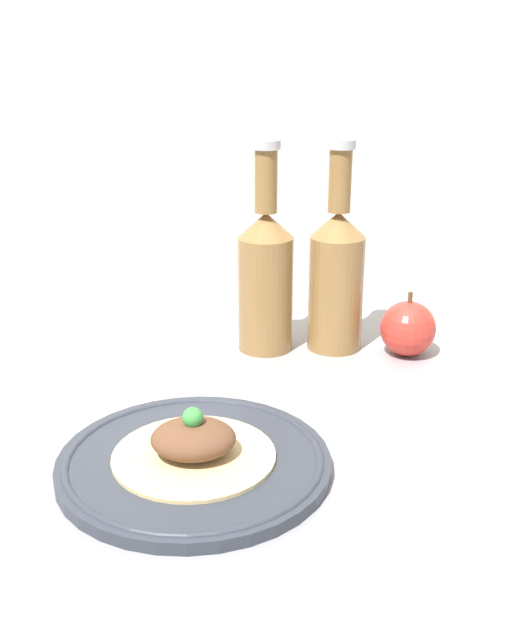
{
  "coord_description": "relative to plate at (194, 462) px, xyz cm",
  "views": [
    {
      "loc": [
        -4.82,
        -79.42,
        40.67
      ],
      "look_at": [
        -1.89,
        2.69,
        10.14
      ],
      "focal_mm": 42.0,
      "sensor_mm": 36.0,
      "label": 1
    }
  ],
  "objects": [
    {
      "name": "plate",
      "position": [
        0.0,
        0.0,
        0.0
      ],
      "size": [
        27.78,
        27.78,
        1.59
      ],
      "color": "#2D333D",
      "rests_on": "ground_plane"
    },
    {
      "name": "plated_food",
      "position": [
        0.0,
        0.0,
        2.07
      ],
      "size": [
        16.6,
        16.6,
        5.59
      ],
      "color": "#D6BC7F",
      "rests_on": "plate"
    },
    {
      "name": "cider_bottle_right",
      "position": [
        18.49,
        31.93,
        10.03
      ],
      "size": [
        7.58,
        7.58,
        28.96
      ],
      "color": "olive",
      "rests_on": "ground_plane"
    },
    {
      "name": "cider_bottle_left",
      "position": [
        8.9,
        31.93,
        10.03
      ],
      "size": [
        7.58,
        7.58,
        28.96
      ],
      "color": "olive",
      "rests_on": "ground_plane"
    },
    {
      "name": "napkin",
      "position": [
        23.61,
        2.66,
        -0.44
      ],
      "size": [
        18.28,
        17.35,
        0.8
      ],
      "color": "white",
      "rests_on": "ground_plane"
    },
    {
      "name": "wall_backsplash",
      "position": [
        8.74,
        66.77,
        39.16
      ],
      "size": [
        180.0,
        3.0,
        80.0
      ],
      "color": "silver",
      "rests_on": "ground_plane"
    },
    {
      "name": "apple",
      "position": [
        28.21,
        28.89,
        2.97
      ],
      "size": [
        7.62,
        7.62,
        9.07
      ],
      "color": "red",
      "rests_on": "ground_plane"
    },
    {
      "name": "ground_plane",
      "position": [
        8.74,
        13.27,
        -2.84
      ],
      "size": [
        180.0,
        110.0,
        4.0
      ],
      "primitive_type": "cube",
      "color": "gray"
    }
  ]
}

